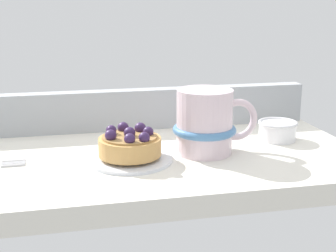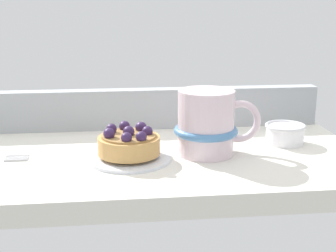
# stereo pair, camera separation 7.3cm
# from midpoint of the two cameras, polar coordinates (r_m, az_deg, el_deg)

# --- Properties ---
(ground_plane) EXTENTS (0.69, 0.35, 0.03)m
(ground_plane) POSITION_cam_midpoint_polar(r_m,az_deg,el_deg) (0.77, 0.19, -4.51)
(ground_plane) COLOR silver
(window_rail_back) EXTENTS (0.68, 0.03, 0.07)m
(window_rail_back) POSITION_cam_midpoint_polar(r_m,az_deg,el_deg) (0.90, -0.98, 2.05)
(window_rail_back) COLOR #9EA3A8
(window_rail_back) RESTS_ON ground_plane
(dessert_plate) EXTENTS (0.13, 0.13, 0.01)m
(dessert_plate) POSITION_cam_midpoint_polar(r_m,az_deg,el_deg) (0.73, -1.79, -3.72)
(dessert_plate) COLOR silver
(dessert_plate) RESTS_ON ground_plane
(raspberry_tart) EXTENTS (0.09, 0.09, 0.04)m
(raspberry_tart) POSITION_cam_midpoint_polar(r_m,az_deg,el_deg) (0.73, -1.79, -2.03)
(raspberry_tart) COLOR tan
(raspberry_tart) RESTS_ON dessert_plate
(coffee_mug) EXTENTS (0.14, 0.10, 0.10)m
(coffee_mug) POSITION_cam_midpoint_polar(r_m,az_deg,el_deg) (0.75, 7.51, 0.26)
(coffee_mug) COLOR silver
(coffee_mug) RESTS_ON ground_plane
(sugar_bowl) EXTENTS (0.07, 0.07, 0.03)m
(sugar_bowl) POSITION_cam_midpoint_polar(r_m,az_deg,el_deg) (0.84, 16.15, -0.84)
(sugar_bowl) COLOR white
(sugar_bowl) RESTS_ON ground_plane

